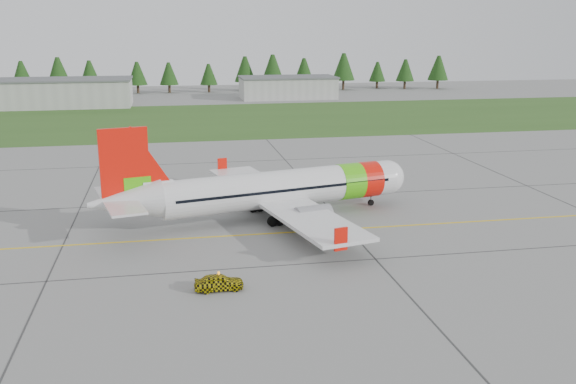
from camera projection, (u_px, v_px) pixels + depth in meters
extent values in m
plane|color=gray|center=(251.00, 268.00, 49.28)|extent=(320.00, 320.00, 0.00)
cylinder|color=silver|center=(282.00, 188.00, 61.89)|extent=(23.82, 8.81, 3.55)
sphere|color=silver|center=(387.00, 177.00, 66.50)|extent=(3.55, 3.55, 3.55)
cone|color=silver|center=(125.00, 202.00, 55.96)|extent=(7.00, 4.90, 3.55)
cube|color=black|center=(389.00, 174.00, 66.52)|extent=(1.95, 2.63, 0.51)
cylinder|color=#4AC30E|center=(348.00, 181.00, 64.73)|extent=(3.12, 4.07, 3.63)
cylinder|color=red|center=(367.00, 179.00, 65.58)|extent=(2.77, 3.98, 3.63)
cube|color=silver|center=(278.00, 199.00, 61.96)|extent=(11.47, 29.47, 0.33)
cube|color=red|center=(222.00, 166.00, 74.29)|extent=(1.10, 0.41, 1.82)
cube|color=red|center=(341.00, 239.00, 48.67)|extent=(1.10, 0.41, 1.82)
cylinder|color=gray|center=(271.00, 191.00, 67.05)|extent=(3.62, 2.60, 1.91)
cylinder|color=gray|center=(313.00, 216.00, 58.19)|extent=(3.62, 2.60, 1.91)
cube|color=red|center=(125.00, 168.00, 55.27)|extent=(4.15, 1.27, 6.91)
cube|color=#4AC30E|center=(138.00, 189.00, 56.16)|extent=(2.39, 0.91, 2.18)
cube|color=silver|center=(119.00, 200.00, 55.73)|extent=(5.20, 10.84, 0.20)
cylinder|color=slate|center=(371.00, 199.00, 66.33)|extent=(0.16, 0.16, 1.27)
cylinder|color=black|center=(371.00, 202.00, 66.42)|extent=(0.66, 0.39, 0.62)
cylinder|color=slate|center=(260.00, 203.00, 64.10)|extent=(0.20, 0.20, 1.73)
cylinder|color=black|center=(256.00, 207.00, 64.06)|extent=(1.01, 0.61, 0.95)
cylinder|color=slate|center=(280.00, 216.00, 59.59)|extent=(0.20, 0.20, 1.73)
cylinder|color=black|center=(276.00, 221.00, 59.55)|extent=(1.01, 0.61, 0.95)
imported|color=yellow|center=(218.00, 267.00, 44.67)|extent=(1.20, 1.41, 3.45)
cube|color=#30561E|center=(198.00, 120.00, 127.30)|extent=(320.00, 50.00, 0.03)
cube|color=gold|center=(239.00, 235.00, 56.89)|extent=(120.00, 0.25, 0.02)
cube|color=#A8A8A3|center=(60.00, 94.00, 147.83)|extent=(32.00, 14.00, 6.00)
cube|color=#A8A8A3|center=(288.00, 88.00, 165.38)|extent=(24.00, 12.00, 5.20)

